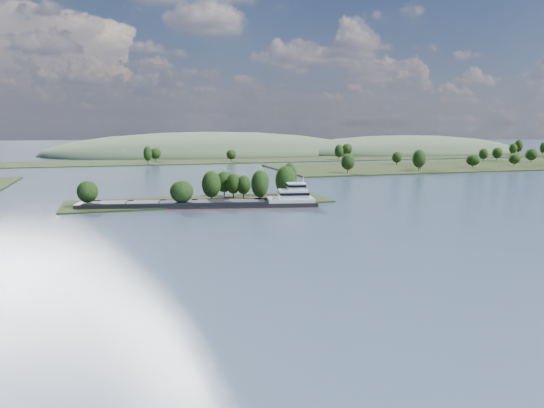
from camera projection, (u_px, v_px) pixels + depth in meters
name	position (u px, v px, depth m)	size (l,w,h in m)	color
ground	(233.00, 233.00, 146.45)	(1800.00, 1800.00, 0.00)	#35455B
tree_island	(217.00, 192.00, 203.11)	(100.00, 32.32, 14.77)	black
right_bank	(494.00, 164.00, 381.02)	(320.00, 90.00, 15.10)	black
back_shoreline	(167.00, 161.00, 413.85)	(900.00, 60.00, 15.37)	black
hill_east	(405.00, 153.00, 551.24)	(260.00, 140.00, 36.00)	#41573C
hill_west	(210.00, 154.00, 523.51)	(320.00, 160.00, 44.00)	#41573C
cargo_barge	(216.00, 203.00, 191.73)	(86.12, 26.69, 11.60)	black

